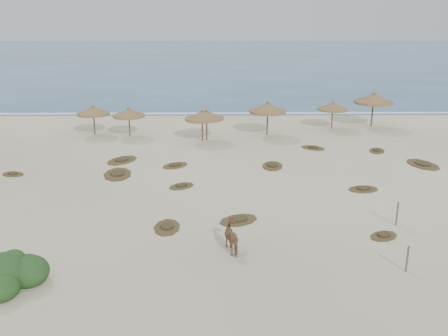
{
  "coord_description": "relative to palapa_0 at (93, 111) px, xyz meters",
  "views": [
    {
      "loc": [
        -0.64,
        -23.27,
        10.63
      ],
      "look_at": [
        -0.29,
        5.0,
        1.21
      ],
      "focal_mm": 40.0,
      "sensor_mm": 36.0,
      "label": 1
    }
  ],
  "objects": [
    {
      "name": "horse",
      "position": [
        11.12,
        -20.99,
        -1.33
      ],
      "size": [
        1.2,
        1.74,
        1.34
      ],
      "primitive_type": "imported",
      "rotation": [
        0.0,
        0.0,
        3.47
      ],
      "color": "brown",
      "rests_on": "ground"
    },
    {
      "name": "ground",
      "position": [
        11.07,
        -17.85,
        -2.0
      ],
      "size": [
        160.0,
        160.0,
        0.0
      ],
      "primitive_type": "plane",
      "color": "beige",
      "rests_on": "ground"
    },
    {
      "name": "scrub_8",
      "position": [
        -2.89,
        -10.42,
        -1.95
      ],
      "size": [
        1.72,
        1.39,
        0.16
      ],
      "rotation": [
        0.0,
        0.0,
        2.82
      ],
      "color": "brown",
      "rests_on": "ground"
    },
    {
      "name": "scrub_9",
      "position": [
        11.46,
        -17.77,
        -1.95
      ],
      "size": [
        2.5,
        2.22,
        0.16
      ],
      "rotation": [
        0.0,
        0.0,
        0.51
      ],
      "color": "brown",
      "rests_on": "ground"
    },
    {
      "name": "palapa_4",
      "position": [
        14.56,
        -0.36,
        0.27
      ],
      "size": [
        3.79,
        3.79,
        2.93
      ],
      "rotation": [
        0.0,
        0.0,
        0.24
      ],
      "color": "brown",
      "rests_on": "ground"
    },
    {
      "name": "scrub_7",
      "position": [
        17.72,
        -4.54,
        -1.95
      ],
      "size": [
        2.23,
        2.05,
        0.16
      ],
      "rotation": [
        0.0,
        0.0,
        2.54
      ],
      "color": "brown",
      "rests_on": "ground"
    },
    {
      "name": "fence_post_near",
      "position": [
        18.22,
        -22.91,
        -1.42
      ],
      "size": [
        0.11,
        0.11,
        1.17
      ],
      "primitive_type": "cylinder",
      "rotation": [
        0.0,
        0.0,
        0.32
      ],
      "color": "#64574B",
      "rests_on": "ground"
    },
    {
      "name": "bush",
      "position": [
        1.95,
        -23.78,
        -1.5
      ],
      "size": [
        3.45,
        3.04,
        1.55
      ],
      "rotation": [
        0.0,
        0.0,
        -0.26
      ],
      "color": "#2C4F22",
      "rests_on": "ground"
    },
    {
      "name": "ocean",
      "position": [
        11.07,
        57.15,
        -2.0
      ],
      "size": [
        200.0,
        100.0,
        0.01
      ],
      "primitive_type": "cube",
      "color": "navy",
      "rests_on": "ground"
    },
    {
      "name": "palapa_1",
      "position": [
        3.05,
        -0.58,
        -0.07
      ],
      "size": [
        2.94,
        2.94,
        2.5
      ],
      "rotation": [
        0.0,
        0.0,
        -0.11
      ],
      "color": "brown",
      "rests_on": "ground"
    },
    {
      "name": "fence_post_far",
      "position": [
        19.35,
        -18.4,
        -1.38
      ],
      "size": [
        0.12,
        0.12,
        1.26
      ],
      "primitive_type": "cylinder",
      "rotation": [
        0.0,
        0.0,
        -0.39
      ],
      "color": "#64574B",
      "rests_on": "ground"
    },
    {
      "name": "scrub_10",
      "position": [
        22.36,
        -5.37,
        -1.95
      ],
      "size": [
        1.66,
        2.01,
        0.16
      ],
      "rotation": [
        0.0,
        0.0,
        1.21
      ],
      "color": "brown",
      "rests_on": "ground"
    },
    {
      "name": "scrub_11",
      "position": [
        7.88,
        -18.59,
        -1.95
      ],
      "size": [
        1.32,
        2.01,
        0.16
      ],
      "rotation": [
        0.0,
        0.0,
        1.56
      ],
      "color": "brown",
      "rests_on": "ground"
    },
    {
      "name": "scrub_6",
      "position": [
        3.64,
        -7.53,
        -1.95
      ],
      "size": [
        2.75,
        2.99,
        0.16
      ],
      "rotation": [
        0.0,
        0.0,
        0.99
      ],
      "color": "brown",
      "rests_on": "ground"
    },
    {
      "name": "scrub_12",
      "position": [
        18.32,
        -19.69,
        -1.95
      ],
      "size": [
        1.81,
        1.64,
        0.16
      ],
      "rotation": [
        0.0,
        0.0,
        0.56
      ],
      "color": "brown",
      "rests_on": "ground"
    },
    {
      "name": "palapa_5",
      "position": [
        20.49,
        1.82,
        -0.05
      ],
      "size": [
        3.06,
        3.06,
        2.52
      ],
      "rotation": [
        0.0,
        0.0,
        0.15
      ],
      "color": "brown",
      "rests_on": "ground"
    },
    {
      "name": "palapa_2",
      "position": [
        9.17,
        -2.2,
        0.03
      ],
      "size": [
        3.7,
        3.7,
        2.63
      ],
      "rotation": [
        0.0,
        0.0,
        -0.42
      ],
      "color": "brown",
      "rests_on": "ground"
    },
    {
      "name": "palapa_6",
      "position": [
        24.23,
        2.51,
        0.5
      ],
      "size": [
        4.34,
        4.34,
        3.22
      ],
      "rotation": [
        0.0,
        0.0,
        0.32
      ],
      "color": "brown",
      "rests_on": "ground"
    },
    {
      "name": "foam_line",
      "position": [
        11.07,
        8.15,
        -2.0
      ],
      "size": [
        70.0,
        0.6,
        0.01
      ],
      "primitive_type": "cube",
      "color": "white",
      "rests_on": "ground"
    },
    {
      "name": "scrub_2",
      "position": [
        8.2,
        -12.77,
        -1.95
      ],
      "size": [
        1.95,
        1.85,
        0.16
      ],
      "rotation": [
        0.0,
        0.0,
        0.67
      ],
      "color": "brown",
      "rests_on": "ground"
    },
    {
      "name": "scrub_3",
      "position": [
        14.13,
        -8.91,
        -1.95
      ],
      "size": [
        1.72,
        2.34,
        0.16
      ],
      "rotation": [
        0.0,
        0.0,
        1.41
      ],
      "color": "brown",
      "rests_on": "ground"
    },
    {
      "name": "scrub_5",
      "position": [
        24.5,
        -8.73,
        -1.95
      ],
      "size": [
        2.52,
        3.13,
        0.16
      ],
      "rotation": [
        0.0,
        0.0,
        1.88
      ],
      "color": "brown",
      "rests_on": "ground"
    },
    {
      "name": "scrub_1",
      "position": [
        3.9,
        -10.51,
        -1.95
      ],
      "size": [
        2.1,
        2.94,
        0.16
      ],
      "rotation": [
        0.0,
        0.0,
        1.69
      ],
      "color": "brown",
      "rests_on": "ground"
    },
    {
      "name": "palapa_3",
      "position": [
        9.52,
        -1.96,
        0.02
      ],
      "size": [
        3.01,
        3.01,
        2.61
      ],
      "rotation": [
        0.0,
        0.0,
        -0.08
      ],
      "color": "brown",
      "rests_on": "ground"
    },
    {
      "name": "scrub_13",
      "position": [
        7.49,
        -8.74,
        -1.95
      ],
      "size": [
        2.26,
        2.2,
        0.16
      ],
      "rotation": [
        0.0,
        0.0,
        0.72
      ],
      "color": "brown",
      "rests_on": "ground"
    },
    {
      "name": "scrub_4",
      "position": [
        19.09,
        -13.42,
        -1.95
      ],
      "size": [
        2.06,
        1.55,
        0.16
      ],
      "rotation": [
        0.0,
        0.0,
        0.2
      ],
      "color": "brown",
      "rests_on": "ground"
    },
    {
      "name": "palapa_0",
      "position": [
        0.0,
        0.0,
        0.0
      ],
      "size": [
        3.2,
        3.2,
        2.58
      ],
      "rotation": [
        0.0,
        0.0,
        -0.18
      ],
      "color": "brown",
      "rests_on": "ground"
    }
  ]
}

